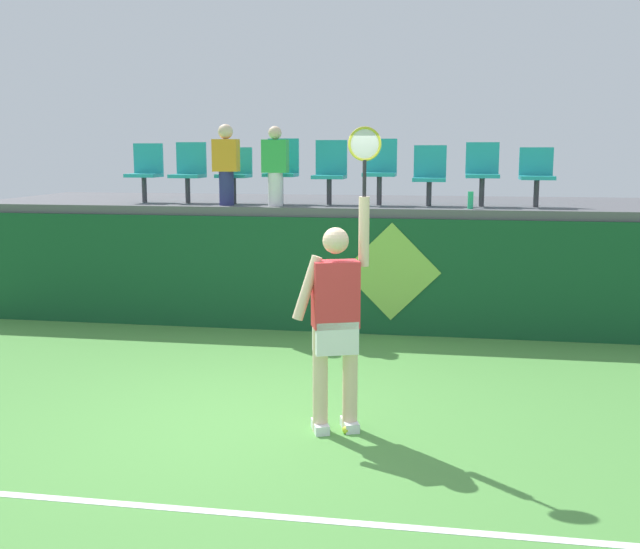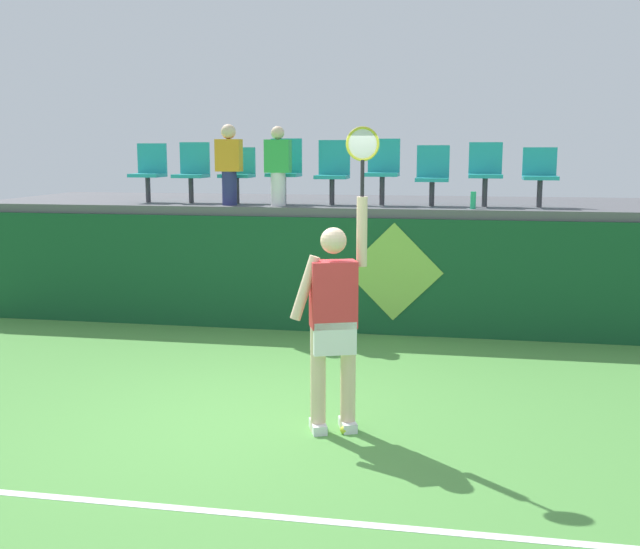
# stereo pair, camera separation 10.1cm
# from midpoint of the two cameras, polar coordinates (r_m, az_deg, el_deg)

# --- Properties ---
(ground_plane) EXTENTS (40.00, 40.00, 0.00)m
(ground_plane) POSITION_cam_midpoint_polar(r_m,az_deg,el_deg) (6.89, -5.20, -10.98)
(ground_plane) COLOR #519342
(court_back_wall) EXTENTS (10.34, 0.20, 1.52)m
(court_back_wall) POSITION_cam_midpoint_polar(r_m,az_deg,el_deg) (10.07, -0.05, 0.01)
(court_back_wall) COLOR #144C28
(court_back_wall) RESTS_ON ground_plane
(spectator_platform) EXTENTS (10.34, 3.01, 0.12)m
(spectator_platform) POSITION_cam_midpoint_polar(r_m,az_deg,el_deg) (11.40, 1.20, 5.24)
(spectator_platform) COLOR #56565B
(spectator_platform) RESTS_ON court_back_wall
(court_baseline_stripe) EXTENTS (9.30, 0.08, 0.01)m
(court_baseline_stripe) POSITION_cam_midpoint_polar(r_m,az_deg,el_deg) (5.41, -10.00, -16.95)
(court_baseline_stripe) COLOR white
(court_baseline_stripe) RESTS_ON ground_plane
(tennis_player) EXTENTS (0.72, 0.38, 2.57)m
(tennis_player) POSITION_cam_midpoint_polar(r_m,az_deg,el_deg) (6.41, 0.76, -3.22)
(tennis_player) COLOR white
(tennis_player) RESTS_ON ground_plane
(tennis_ball) EXTENTS (0.07, 0.07, 0.07)m
(tennis_ball) POSITION_cam_midpoint_polar(r_m,az_deg,el_deg) (6.60, 1.51, -11.55)
(tennis_ball) COLOR #D1E533
(tennis_ball) RESTS_ON ground_plane
(water_bottle) EXTENTS (0.07, 0.07, 0.22)m
(water_bottle) POSITION_cam_midpoint_polar(r_m,az_deg,el_deg) (9.98, 10.92, 5.49)
(water_bottle) COLOR #26B272
(water_bottle) RESTS_ON spectator_platform
(stadium_chair_0) EXTENTS (0.44, 0.42, 0.84)m
(stadium_chair_0) POSITION_cam_midpoint_polar(r_m,az_deg,el_deg) (11.36, -13.16, 7.64)
(stadium_chair_0) COLOR #38383D
(stadium_chair_0) RESTS_ON spectator_platform
(stadium_chair_1) EXTENTS (0.44, 0.42, 0.86)m
(stadium_chair_1) POSITION_cam_midpoint_polar(r_m,az_deg,el_deg) (11.12, -10.03, 7.73)
(stadium_chair_1) COLOR #38383D
(stadium_chair_1) RESTS_ON spectator_platform
(stadium_chair_2) EXTENTS (0.44, 0.42, 0.78)m
(stadium_chair_2) POSITION_cam_midpoint_polar(r_m,az_deg,el_deg) (10.90, -6.66, 7.66)
(stadium_chair_2) COLOR #38383D
(stadium_chair_2) RESTS_ON spectator_platform
(stadium_chair_3) EXTENTS (0.44, 0.42, 0.91)m
(stadium_chair_3) POSITION_cam_midpoint_polar(r_m,az_deg,el_deg) (10.74, -3.14, 7.97)
(stadium_chair_3) COLOR #38383D
(stadium_chair_3) RESTS_ON spectator_platform
(stadium_chair_4) EXTENTS (0.44, 0.42, 0.88)m
(stadium_chair_4) POSITION_cam_midpoint_polar(r_m,az_deg,el_deg) (10.61, 0.49, 7.85)
(stadium_chair_4) COLOR #38383D
(stadium_chair_4) RESTS_ON spectator_platform
(stadium_chair_5) EXTENTS (0.44, 0.42, 0.90)m
(stadium_chair_5) POSITION_cam_midpoint_polar(r_m,az_deg,el_deg) (10.52, 4.24, 7.95)
(stadium_chair_5) COLOR #38383D
(stadium_chair_5) RESTS_ON spectator_platform
(stadium_chair_6) EXTENTS (0.44, 0.42, 0.81)m
(stadium_chair_6) POSITION_cam_midpoint_polar(r_m,az_deg,el_deg) (10.47, 7.93, 7.52)
(stadium_chair_6) COLOR #38383D
(stadium_chair_6) RESTS_ON spectator_platform
(stadium_chair_7) EXTENTS (0.44, 0.42, 0.85)m
(stadium_chair_7) POSITION_cam_midpoint_polar(r_m,az_deg,el_deg) (10.47, 11.78, 7.64)
(stadium_chair_7) COLOR #38383D
(stadium_chair_7) RESTS_ON spectator_platform
(stadium_chair_8) EXTENTS (0.44, 0.42, 0.78)m
(stadium_chair_8) POSITION_cam_midpoint_polar(r_m,az_deg,el_deg) (10.51, 15.64, 7.31)
(stadium_chair_8) COLOR #38383D
(stadium_chair_8) RESTS_ON spectator_platform
(spectator_0) EXTENTS (0.34, 0.20, 1.06)m
(spectator_0) POSITION_cam_midpoint_polar(r_m,az_deg,el_deg) (10.34, -3.65, 8.20)
(spectator_0) COLOR white
(spectator_0) RESTS_ON spectator_platform
(spectator_1) EXTENTS (0.34, 0.20, 1.09)m
(spectator_1) POSITION_cam_midpoint_polar(r_m,az_deg,el_deg) (10.50, -7.32, 8.29)
(spectator_1) COLOR navy
(spectator_1) RESTS_ON spectator_platform
(wall_signage_mount) EXTENTS (1.27, 0.01, 1.47)m
(wall_signage_mount) POSITION_cam_midpoint_polar(r_m,az_deg,el_deg) (10.00, 5.01, -4.52)
(wall_signage_mount) COLOR #144C28
(wall_signage_mount) RESTS_ON ground_plane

